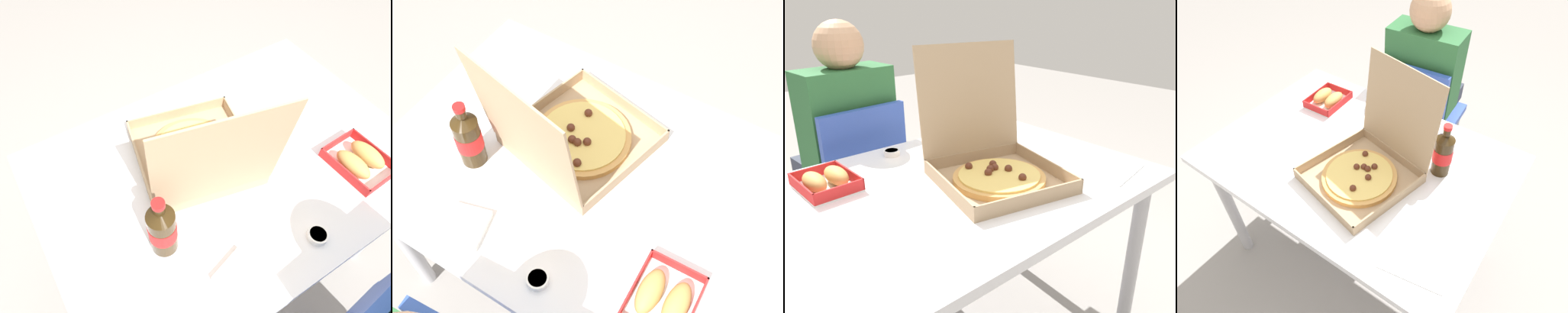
# 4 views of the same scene
# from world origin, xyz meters

# --- Properties ---
(ground_plane) EXTENTS (10.00, 10.00, 0.00)m
(ground_plane) POSITION_xyz_m (0.00, 0.00, 0.00)
(ground_plane) COLOR gray
(dining_table) EXTENTS (1.17, 0.82, 0.70)m
(dining_table) POSITION_xyz_m (0.00, 0.00, 0.62)
(dining_table) COLOR white
(dining_table) RESTS_ON ground_plane
(pizza_box_open) EXTENTS (0.43, 0.47, 0.39)m
(pizza_box_open) POSITION_xyz_m (0.09, -0.06, 0.76)
(pizza_box_open) COLOR tan
(pizza_box_open) RESTS_ON dining_table
(bread_side_box) EXTENTS (0.16, 0.20, 0.06)m
(bread_side_box) POSITION_xyz_m (-0.33, 0.21, 0.73)
(bread_side_box) COLOR white
(bread_side_box) RESTS_ON dining_table
(cola_bottle) EXTENTS (0.07, 0.07, 0.22)m
(cola_bottle) POSITION_xyz_m (0.30, 0.12, 0.79)
(cola_bottle) COLOR #33230F
(cola_bottle) RESTS_ON dining_table
(paper_menu) EXTENTS (0.23, 0.18, 0.00)m
(paper_menu) POSITION_xyz_m (0.42, -0.26, 0.70)
(paper_menu) COLOR white
(paper_menu) RESTS_ON dining_table
(napkin_pile) EXTENTS (0.14, 0.14, 0.02)m
(napkin_pile) POSITION_xyz_m (0.19, 0.30, 0.71)
(napkin_pile) COLOR white
(napkin_pile) RESTS_ON dining_table
(dipping_sauce_cup) EXTENTS (0.06, 0.06, 0.02)m
(dipping_sauce_cup) POSITION_xyz_m (-0.06, 0.32, 0.71)
(dipping_sauce_cup) COLOR white
(dipping_sauce_cup) RESTS_ON dining_table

